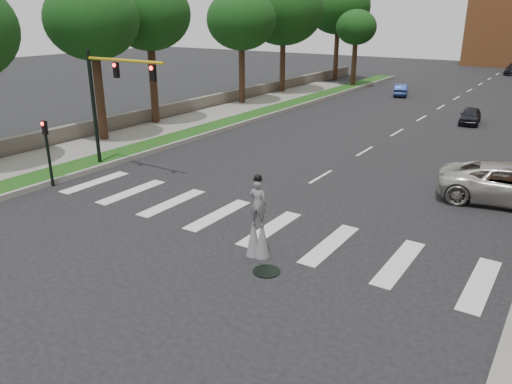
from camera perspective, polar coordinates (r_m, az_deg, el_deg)
name	(u,v)px	position (r m, az deg, el deg)	size (l,w,h in m)	color
ground_plane	(229,230)	(19.53, -3.12, -4.37)	(160.00, 160.00, 0.00)	black
grass_median	(260,114)	(41.56, 0.48, 8.95)	(2.00, 60.00, 0.25)	#174112
median_curb	(271,115)	(41.01, 1.73, 8.82)	(0.20, 60.00, 0.28)	gray
sidewalk_left	(146,133)	(35.84, -12.43, 6.66)	(4.00, 60.00, 0.18)	gray
stone_wall	(221,99)	(46.21, -3.97, 10.56)	(0.50, 56.00, 1.10)	#5E5951
manhole	(267,271)	(16.52, 1.21, -9.05)	(0.90, 0.90, 0.04)	black
traffic_signal	(108,92)	(27.03, -16.58, 10.87)	(5.30, 0.23, 6.20)	black
secondary_signal	(47,147)	(25.80, -22.73, 4.73)	(0.25, 0.21, 3.23)	black
stilt_performer	(258,225)	(17.05, 0.21, -3.79)	(0.83, 0.58, 2.99)	#321F14
car_near	(470,116)	(41.57, 23.29, 8.02)	(1.42, 3.54, 1.20)	black
car_mid	(401,90)	(53.49, 16.24, 11.16)	(1.27, 3.63, 1.20)	navy
tree_1	(92,21)	(33.48, -18.26, 18.10)	(5.67, 5.67, 9.97)	#321F14
tree_2	(149,15)	(37.93, -12.17, 19.19)	(5.92, 5.92, 10.39)	#321F14
tree_3	(241,20)	(45.94, -1.69, 19.03)	(6.09, 6.09, 9.96)	#321F14
tree_4	(283,10)	(52.95, 3.16, 20.02)	(8.04, 8.04, 11.59)	#321F14
tree_5	(339,7)	(63.75, 9.42, 20.16)	(7.53, 7.53, 11.81)	#321F14
tree_6	(356,28)	(58.22, 11.39, 17.90)	(4.42, 4.42, 8.32)	#321F14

